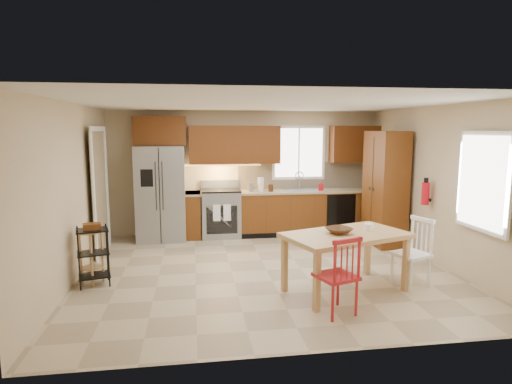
{
  "coord_description": "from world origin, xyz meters",
  "views": [
    {
      "loc": [
        -1.07,
        -6.2,
        2.13
      ],
      "look_at": [
        -0.1,
        0.4,
        1.15
      ],
      "focal_mm": 30.0,
      "sensor_mm": 36.0,
      "label": 1
    }
  ],
  "objects_px": {
    "pantry": "(385,188)",
    "table_bowl": "(339,234)",
    "range_stove": "(221,214)",
    "bar_stool": "(92,256)",
    "table_jar": "(368,229)",
    "utility_cart": "(93,256)",
    "refrigerator": "(161,193)",
    "dining_table": "(345,263)",
    "chair_red": "(336,275)",
    "fire_extinguisher": "(425,194)",
    "chair_white": "(411,253)",
    "soap_bottle": "(321,186)"
  },
  "relations": [
    {
      "from": "bar_stool",
      "to": "table_jar",
      "type": "bearing_deg",
      "value": 7.72
    },
    {
      "from": "range_stove",
      "to": "table_jar",
      "type": "distance_m",
      "value": 3.57
    },
    {
      "from": "fire_extinguisher",
      "to": "chair_white",
      "type": "height_order",
      "value": "fire_extinguisher"
    },
    {
      "from": "chair_white",
      "to": "table_bowl",
      "type": "relative_size",
      "value": 2.9
    },
    {
      "from": "range_stove",
      "to": "table_bowl",
      "type": "distance_m",
      "value": 3.46
    },
    {
      "from": "pantry",
      "to": "fire_extinguisher",
      "type": "xyz_separation_m",
      "value": [
        0.2,
        -1.05,
        0.05
      ]
    },
    {
      "from": "range_stove",
      "to": "chair_red",
      "type": "xyz_separation_m",
      "value": [
        1.08,
        -3.83,
        0.01
      ]
    },
    {
      "from": "table_bowl",
      "to": "dining_table",
      "type": "bearing_deg",
      "value": 0.0
    },
    {
      "from": "soap_bottle",
      "to": "fire_extinguisher",
      "type": "xyz_separation_m",
      "value": [
        1.15,
        -1.95,
        0.1
      ]
    },
    {
      "from": "soap_bottle",
      "to": "table_jar",
      "type": "distance_m",
      "value": 3.01
    },
    {
      "from": "range_stove",
      "to": "dining_table",
      "type": "bearing_deg",
      "value": -65.75
    },
    {
      "from": "dining_table",
      "to": "soap_bottle",
      "type": "bearing_deg",
      "value": 60.13
    },
    {
      "from": "soap_bottle",
      "to": "bar_stool",
      "type": "height_order",
      "value": "soap_bottle"
    },
    {
      "from": "refrigerator",
      "to": "dining_table",
      "type": "distance_m",
      "value": 4.08
    },
    {
      "from": "range_stove",
      "to": "pantry",
      "type": "distance_m",
      "value": 3.19
    },
    {
      "from": "pantry",
      "to": "chair_red",
      "type": "distance_m",
      "value": 3.47
    },
    {
      "from": "pantry",
      "to": "table_jar",
      "type": "distance_m",
      "value": 2.43
    },
    {
      "from": "refrigerator",
      "to": "table_jar",
      "type": "distance_m",
      "value": 4.21
    },
    {
      "from": "soap_bottle",
      "to": "chair_white",
      "type": "xyz_separation_m",
      "value": [
        0.35,
        -3.04,
        -0.53
      ]
    },
    {
      "from": "fire_extinguisher",
      "to": "table_jar",
      "type": "distance_m",
      "value": 1.77
    },
    {
      "from": "pantry",
      "to": "table_bowl",
      "type": "relative_size",
      "value": 6.54
    },
    {
      "from": "refrigerator",
      "to": "range_stove",
      "type": "distance_m",
      "value": 1.24
    },
    {
      "from": "pantry",
      "to": "table_bowl",
      "type": "xyz_separation_m",
      "value": [
        -1.65,
        -2.19,
        -0.27
      ]
    },
    {
      "from": "soap_bottle",
      "to": "dining_table",
      "type": "relative_size",
      "value": 0.12
    },
    {
      "from": "table_bowl",
      "to": "table_jar",
      "type": "relative_size",
      "value": 2.34
    },
    {
      "from": "table_bowl",
      "to": "utility_cart",
      "type": "xyz_separation_m",
      "value": [
        -3.24,
        0.71,
        -0.37
      ]
    },
    {
      "from": "range_stove",
      "to": "chair_red",
      "type": "distance_m",
      "value": 3.98
    },
    {
      "from": "utility_cart",
      "to": "range_stove",
      "type": "bearing_deg",
      "value": 38.03
    },
    {
      "from": "range_stove",
      "to": "bar_stool",
      "type": "bearing_deg",
      "value": -129.43
    },
    {
      "from": "chair_red",
      "to": "range_stove",
      "type": "bearing_deg",
      "value": 86.85
    },
    {
      "from": "refrigerator",
      "to": "fire_extinguisher",
      "type": "xyz_separation_m",
      "value": [
        4.33,
        -1.98,
        0.19
      ]
    },
    {
      "from": "soap_bottle",
      "to": "utility_cart",
      "type": "relative_size",
      "value": 0.23
    },
    {
      "from": "table_bowl",
      "to": "range_stove",
      "type": "bearing_deg",
      "value": 112.75
    },
    {
      "from": "refrigerator",
      "to": "dining_table",
      "type": "height_order",
      "value": "refrigerator"
    },
    {
      "from": "pantry",
      "to": "chair_red",
      "type": "xyz_separation_m",
      "value": [
        -1.9,
        -2.84,
        -0.58
      ]
    },
    {
      "from": "soap_bottle",
      "to": "table_jar",
      "type": "relative_size",
      "value": 1.39
    },
    {
      "from": "refrigerator",
      "to": "pantry",
      "type": "bearing_deg",
      "value": -12.62
    },
    {
      "from": "pantry",
      "to": "bar_stool",
      "type": "relative_size",
      "value": 2.74
    },
    {
      "from": "dining_table",
      "to": "chair_red",
      "type": "xyz_separation_m",
      "value": [
        -0.35,
        -0.65,
        0.08
      ]
    },
    {
      "from": "chair_white",
      "to": "chair_red",
      "type": "bearing_deg",
      "value": 99.37
    },
    {
      "from": "refrigerator",
      "to": "pantry",
      "type": "height_order",
      "value": "pantry"
    },
    {
      "from": "table_jar",
      "to": "utility_cart",
      "type": "relative_size",
      "value": 0.17
    },
    {
      "from": "chair_red",
      "to": "table_jar",
      "type": "xyz_separation_m",
      "value": [
        0.7,
        0.75,
        0.35
      ]
    },
    {
      "from": "fire_extinguisher",
      "to": "utility_cart",
      "type": "height_order",
      "value": "fire_extinguisher"
    },
    {
      "from": "utility_cart",
      "to": "chair_red",
      "type": "bearing_deg",
      "value": -38.84
    },
    {
      "from": "table_jar",
      "to": "range_stove",
      "type": "bearing_deg",
      "value": 120.01
    },
    {
      "from": "table_jar",
      "to": "utility_cart",
      "type": "bearing_deg",
      "value": 170.61
    },
    {
      "from": "chair_white",
      "to": "utility_cart",
      "type": "xyz_separation_m",
      "value": [
        -4.28,
        0.66,
        -0.05
      ]
    },
    {
      "from": "dining_table",
      "to": "chair_red",
      "type": "bearing_deg",
      "value": -137.23
    },
    {
      "from": "soap_bottle",
      "to": "dining_table",
      "type": "distance_m",
      "value": 3.21
    }
  ]
}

